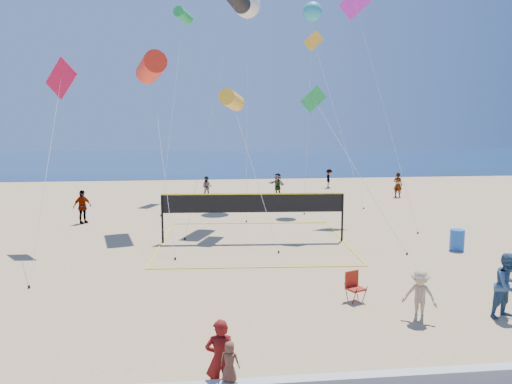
{
  "coord_description": "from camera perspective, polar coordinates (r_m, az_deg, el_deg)",
  "views": [
    {
      "loc": [
        -2.89,
        -12.28,
        5.75
      ],
      "look_at": [
        -1.26,
        2.0,
        3.7
      ],
      "focal_mm": 35.0,
      "sensor_mm": 36.0,
      "label": 1
    }
  ],
  "objects": [
    {
      "name": "kite_4",
      "position": [
        24.89,
        7.27,
        9.38
      ],
      "size": [
        3.96,
        4.53,
        7.5
      ],
      "rotation": [
        0.0,
        0.0,
        0.26
      ],
      "color": "green",
      "rests_on": "ground"
    },
    {
      "name": "kite_0",
      "position": [
        27.17,
        -11.92,
        13.73
      ],
      "size": [
        2.33,
        8.02,
        9.26
      ],
      "rotation": [
        0.0,
        0.0,
        0.27
      ],
      "color": "red",
      "rests_on": "ground"
    },
    {
      "name": "ground",
      "position": [
        13.86,
        6.4,
        -16.45
      ],
      "size": [
        120.0,
        120.0,
        0.0
      ],
      "primitive_type": "plane",
      "color": "tan",
      "rests_on": "ground"
    },
    {
      "name": "volleyball_net",
      "position": [
        23.74,
        -0.34,
        -1.93
      ],
      "size": [
        9.36,
        9.22,
        2.36
      ],
      "rotation": [
        0.0,
        0.0,
        -0.07
      ],
      "color": "black",
      "rests_on": "ground"
    },
    {
      "name": "bystander_b",
      "position": [
        15.42,
        18.21,
        -11.19
      ],
      "size": [
        1.13,
        1.02,
        1.52
      ],
      "primitive_type": "imported",
      "rotation": [
        0.0,
        0.0,
        -0.6
      ],
      "color": "tan",
      "rests_on": "ground"
    },
    {
      "name": "trash_barrel",
      "position": [
        24.19,
        22.0,
        -5.1
      ],
      "size": [
        0.72,
        0.72,
        0.94
      ],
      "primitive_type": "cylinder",
      "rotation": [
        0.0,
        0.0,
        0.17
      ],
      "color": "blue",
      "rests_on": "ground"
    },
    {
      "name": "bystander_a",
      "position": [
        16.59,
        26.82,
        -9.53
      ],
      "size": [
        1.12,
        0.98,
        1.94
      ],
      "primitive_type": "imported",
      "rotation": [
        0.0,
        0.0,
        0.3
      ],
      "color": "navy",
      "rests_on": "ground"
    },
    {
      "name": "far_person_3",
      "position": [
        38.11,
        -5.62,
        0.6
      ],
      "size": [
        0.88,
        0.74,
        1.58
      ],
      "primitive_type": "imported",
      "rotation": [
        0.0,
        0.0,
        -0.21
      ],
      "color": "gray",
      "rests_on": "ground"
    },
    {
      "name": "toddler",
      "position": [
        10.48,
        -3.04,
        -18.77
      ],
      "size": [
        0.47,
        0.38,
        0.82
      ],
      "primitive_type": "imported",
      "rotation": [
        0.0,
        0.0,
        2.79
      ],
      "color": "brown",
      "rests_on": "seawall"
    },
    {
      "name": "kite_3",
      "position": [
        24.57,
        -21.48,
        11.3
      ],
      "size": [
        1.68,
        7.11,
        8.63
      ],
      "rotation": [
        0.0,
        0.0,
        -0.35
      ],
      "color": "red",
      "rests_on": "ground"
    },
    {
      "name": "far_person_2",
      "position": [
        39.41,
        15.91,
        0.79
      ],
      "size": [
        0.8,
        0.8,
        1.88
      ],
      "primitive_type": "imported",
      "rotation": [
        0.0,
        0.0,
        2.35
      ],
      "color": "gray",
      "rests_on": "ground"
    },
    {
      "name": "far_person_0",
      "position": [
        29.82,
        -19.24,
        -1.6
      ],
      "size": [
        1.13,
        1.11,
        1.9
      ],
      "primitive_type": "imported",
      "rotation": [
        0.0,
        0.0,
        0.76
      ],
      "color": "gray",
      "rests_on": "ground"
    },
    {
      "name": "kite_8",
      "position": [
        39.07,
        -8.32,
        19.32
      ],
      "size": [
        2.15,
        9.06,
        13.94
      ],
      "rotation": [
        0.0,
        0.0,
        -0.39
      ],
      "color": "green",
      "rests_on": "ground"
    },
    {
      "name": "woman",
      "position": [
        10.89,
        -4.1,
        -18.54
      ],
      "size": [
        0.64,
        0.42,
        1.73
      ],
      "primitive_type": "imported",
      "rotation": [
        0.0,
        0.0,
        3.13
      ],
      "color": "maroon",
      "rests_on": "ground"
    },
    {
      "name": "far_person_4",
      "position": [
        43.69,
        8.35,
        1.54
      ],
      "size": [
        0.84,
        1.16,
        1.62
      ],
      "primitive_type": "imported",
      "rotation": [
        0.0,
        0.0,
        1.32
      ],
      "color": "gray",
      "rests_on": "ground"
    },
    {
      "name": "kite_5",
      "position": [
        31.19,
        11.54,
        19.49
      ],
      "size": [
        3.02,
        5.61,
        13.57
      ],
      "rotation": [
        0.0,
        0.0,
        0.27
      ],
      "color": "#F52AD9",
      "rests_on": "ground"
    },
    {
      "name": "kite_7",
      "position": [
        34.0,
        6.48,
        19.79
      ],
      "size": [
        1.56,
        3.21,
        13.28
      ],
      "rotation": [
        0.0,
        0.0,
        0.0
      ],
      "color": "#27ABB3",
      "rests_on": "ground"
    },
    {
      "name": "far_person_1",
      "position": [
        38.66,
        2.48,
        0.87
      ],
      "size": [
        1.37,
        1.62,
        1.76
      ],
      "primitive_type": "imported",
      "rotation": [
        0.0,
        0.0,
        -0.95
      ],
      "color": "gray",
      "rests_on": "ground"
    },
    {
      "name": "kite_6",
      "position": [
        35.59,
        -0.99,
        20.58
      ],
      "size": [
        1.9,
        7.67,
        14.3
      ],
      "rotation": [
        0.0,
        0.0,
        0.1
      ],
      "color": "white",
      "rests_on": "ground"
    },
    {
      "name": "ocean",
      "position": [
        74.55,
        -4.27,
        3.68
      ],
      "size": [
        140.0,
        50.0,
        0.03
      ],
      "primitive_type": "cube",
      "color": "navy",
      "rests_on": "ground"
    },
    {
      "name": "kite_9",
      "position": [
        40.07,
        6.93,
        15.71
      ],
      "size": [
        2.62,
        7.99,
        12.72
      ],
      "rotation": [
        0.0,
        0.0,
        0.25
      ],
      "color": "yellow",
      "rests_on": "ground"
    },
    {
      "name": "camp_chair",
      "position": [
        16.58,
        11.12,
        -10.34
      ],
      "size": [
        0.66,
        0.76,
        1.07
      ],
      "rotation": [
        0.0,
        0.0,
        0.39
      ],
      "color": "maroon",
      "rests_on": "ground"
    },
    {
      "name": "kite_2",
      "position": [
        25.75,
        -2.78,
        10.45
      ],
      "size": [
        2.48,
        5.77,
        7.36
      ],
      "rotation": [
        0.0,
        0.0,
        -0.34
      ],
      "color": "yellow",
      "rests_on": "ground"
    }
  ]
}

